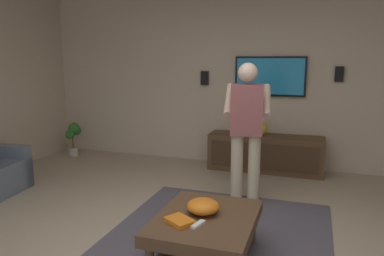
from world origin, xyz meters
The scene contains 13 objects.
wall_back_tv centered at (3.05, 0.00, 1.39)m, with size 0.10×7.26×2.78m, color #C6B299.
area_rug centered at (0.18, -0.11, 0.01)m, with size 2.72×2.07×0.01m, color #514C56.
coffee_table centered at (-0.02, -0.11, 0.30)m, with size 1.00×0.80×0.40m.
media_console centered at (2.72, -0.25, 0.28)m, with size 0.45×1.70×0.55m.
tv centered at (2.96, -0.25, 1.42)m, with size 0.05×1.07×0.60m.
person_standing centered at (1.39, -0.18, 0.93)m, with size 0.59×0.59×1.64m.
potted_plant_short centered at (2.55, 3.06, 0.38)m, with size 0.29×0.22×0.60m.
bowl centered at (0.03, -0.07, 0.46)m, with size 0.28×0.28×0.12m, color orange.
remote_white centered at (-0.21, -0.11, 0.41)m, with size 0.15×0.04×0.02m, color white.
book centered at (-0.21, 0.05, 0.42)m, with size 0.22×0.16×0.04m, color orange.
vase_round centered at (2.68, -0.16, 0.66)m, with size 0.22×0.22×0.22m, color gold.
wall_speaker_left centered at (2.97, -1.22, 1.47)m, with size 0.06×0.12×0.22m, color black.
wall_speaker_right centered at (2.97, 0.79, 1.38)m, with size 0.06×0.12×0.22m, color black.
Camera 1 is at (-2.75, -0.91, 1.67)m, focal length 34.37 mm.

